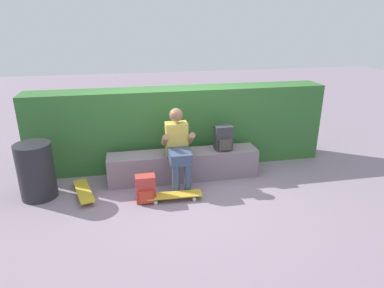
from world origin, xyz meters
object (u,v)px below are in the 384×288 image
at_px(bench_main, 184,165).
at_px(backpack_on_bench, 223,138).
at_px(person_skater, 178,146).
at_px(backpack_on_ground, 146,189).
at_px(skateboard_near_person, 174,195).
at_px(skateboard_beside_bench, 84,191).
at_px(trash_bin, 36,171).

distance_m(bench_main, backpack_on_bench, 0.79).
relative_size(person_skater, backpack_on_ground, 3.03).
relative_size(skateboard_near_person, backpack_on_ground, 2.01).
relative_size(skateboard_beside_bench, trash_bin, 0.99).
height_order(skateboard_near_person, skateboard_beside_bench, same).
height_order(bench_main, skateboard_near_person, bench_main).
height_order(skateboard_beside_bench, backpack_on_bench, backpack_on_bench).
distance_m(bench_main, backpack_on_ground, 0.93).
xyz_separation_m(skateboard_beside_bench, backpack_on_ground, (0.90, -0.34, 0.12)).
bearing_deg(bench_main, skateboard_near_person, -110.40).
relative_size(bench_main, skateboard_near_person, 3.03).
distance_m(skateboard_near_person, backpack_on_bench, 1.28).
xyz_separation_m(bench_main, skateboard_beside_bench, (-1.57, -0.30, -0.16)).
distance_m(person_skater, backpack_on_ground, 0.84).
xyz_separation_m(skateboard_near_person, backpack_on_ground, (-0.41, 0.05, 0.12)).
height_order(backpack_on_ground, trash_bin, trash_bin).
xyz_separation_m(person_skater, skateboard_near_person, (-0.14, -0.48, -0.58)).
bearing_deg(backpack_on_ground, backpack_on_bench, 25.50).
bearing_deg(person_skater, bench_main, 60.55).
height_order(person_skater, backpack_on_bench, person_skater).
relative_size(skateboard_near_person, trash_bin, 0.96).
bearing_deg(trash_bin, backpack_on_ground, -16.08).
height_order(bench_main, backpack_on_bench, backpack_on_bench).
bearing_deg(person_skater, skateboard_near_person, -106.04).
bearing_deg(bench_main, skateboard_beside_bench, -169.16).
relative_size(skateboard_beside_bench, backpack_on_ground, 2.06).
bearing_deg(bench_main, person_skater, -119.45).
bearing_deg(backpack_on_ground, person_skater, 38.42).
relative_size(bench_main, trash_bin, 2.92).
bearing_deg(person_skater, skateboard_beside_bench, -176.44).
distance_m(backpack_on_bench, backpack_on_ground, 1.54).
distance_m(bench_main, skateboard_near_person, 0.75).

